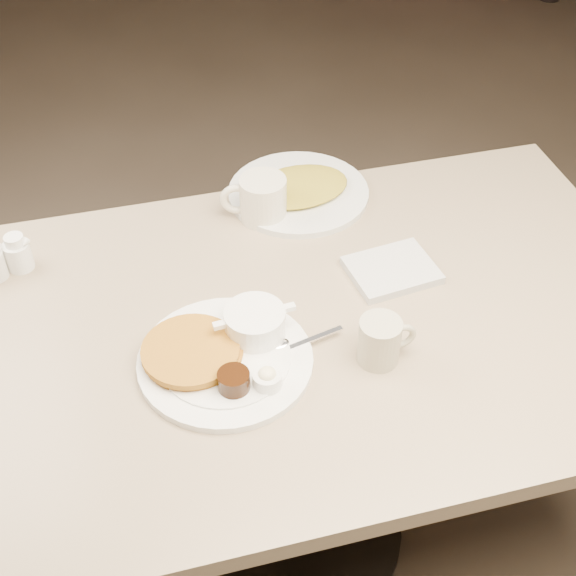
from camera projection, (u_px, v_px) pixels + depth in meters
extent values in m
cube|color=#4C3F33|center=(290.00, 532.00, 2.04)|extent=(7.00, 8.00, 0.02)
cube|color=tan|center=(291.00, 329.00, 1.54)|extent=(1.50, 0.90, 0.04)
cylinder|color=black|center=(290.00, 441.00, 1.78)|extent=(0.14, 0.14, 0.69)
cylinder|color=black|center=(290.00, 527.00, 2.02)|extent=(0.56, 0.56, 0.03)
cylinder|color=white|center=(225.00, 361.00, 1.44)|extent=(0.35, 0.35, 0.01)
cylinder|color=white|center=(225.00, 357.00, 1.43)|extent=(0.26, 0.26, 0.00)
cylinder|color=#B6771D|center=(193.00, 352.00, 1.44)|extent=(0.20, 0.20, 0.01)
cylinder|color=#B6771D|center=(190.00, 350.00, 1.43)|extent=(0.19, 0.19, 0.01)
cylinder|color=white|center=(255.00, 323.00, 1.46)|extent=(0.12, 0.12, 0.05)
cube|color=white|center=(220.00, 325.00, 1.43)|extent=(0.03, 0.02, 0.01)
cube|color=white|center=(289.00, 308.00, 1.47)|extent=(0.03, 0.02, 0.01)
ellipsoid|color=white|center=(247.00, 318.00, 1.45)|extent=(0.05, 0.05, 0.03)
ellipsoid|color=white|center=(264.00, 318.00, 1.45)|extent=(0.05, 0.05, 0.02)
cylinder|color=black|center=(234.00, 381.00, 1.37)|extent=(0.06, 0.06, 0.04)
cylinder|color=white|center=(267.00, 379.00, 1.38)|extent=(0.06, 0.06, 0.03)
ellipsoid|color=#FFF5BB|center=(267.00, 374.00, 1.37)|extent=(0.03, 0.03, 0.02)
cube|color=white|center=(313.00, 339.00, 1.47)|extent=(0.12, 0.04, 0.00)
ellipsoid|color=white|center=(279.00, 344.00, 1.46)|extent=(0.04, 0.03, 0.01)
cylinder|color=#BCB79D|center=(379.00, 341.00, 1.43)|extent=(0.08, 0.08, 0.09)
cylinder|color=black|center=(381.00, 325.00, 1.40)|extent=(0.06, 0.06, 0.01)
torus|color=#BCB79D|center=(402.00, 336.00, 1.43)|extent=(0.06, 0.01, 0.06)
cube|color=silver|center=(392.00, 270.00, 1.62)|extent=(0.19, 0.16, 0.02)
cylinder|color=#EDE7CE|center=(263.00, 199.00, 1.73)|extent=(0.12, 0.12, 0.10)
torus|color=#EDE7CE|center=(237.00, 199.00, 1.73)|extent=(0.08, 0.03, 0.08)
cylinder|color=white|center=(19.00, 256.00, 1.62)|extent=(0.06, 0.06, 0.06)
cylinder|color=white|center=(14.00, 240.00, 1.60)|extent=(0.04, 0.04, 0.02)
cone|color=white|center=(24.00, 243.00, 1.59)|extent=(0.02, 0.03, 0.02)
torus|color=white|center=(5.00, 252.00, 1.62)|extent=(0.04, 0.02, 0.04)
cylinder|color=silver|center=(298.00, 193.00, 1.82)|extent=(0.36, 0.36, 0.01)
ellipsoid|color=gold|center=(299.00, 186.00, 1.81)|extent=(0.26, 0.20, 0.02)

